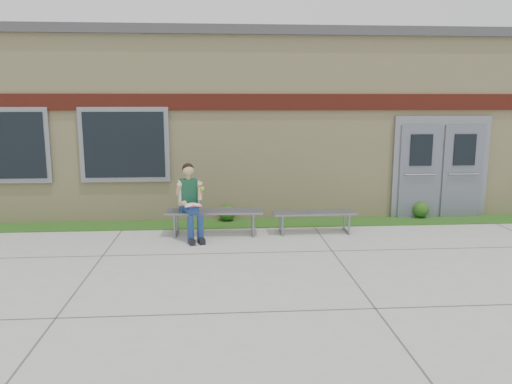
{
  "coord_description": "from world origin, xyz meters",
  "views": [
    {
      "loc": [
        -0.97,
        -7.89,
        2.62
      ],
      "look_at": [
        -0.27,
        1.7,
        0.87
      ],
      "focal_mm": 35.0,
      "sensor_mm": 36.0,
      "label": 1
    }
  ],
  "objects": [
    {
      "name": "grass_strip",
      "position": [
        0.0,
        2.6,
        0.01
      ],
      "size": [
        16.0,
        0.8,
        0.02
      ],
      "primitive_type": "cube",
      "color": "#284D14",
      "rests_on": "ground"
    },
    {
      "name": "ground",
      "position": [
        0.0,
        0.0,
        0.0
      ],
      "size": [
        80.0,
        80.0,
        0.0
      ],
      "primitive_type": "plane",
      "color": "#9E9E99",
      "rests_on": "ground"
    },
    {
      "name": "bench_right",
      "position": [
        0.91,
        1.77,
        0.33
      ],
      "size": [
        1.67,
        0.49,
        0.43
      ],
      "rotation": [
        0.0,
        0.0,
        0.02
      ],
      "color": "slate",
      "rests_on": "ground"
    },
    {
      "name": "shrub_mid",
      "position": [
        -0.82,
        2.85,
        0.19
      ],
      "size": [
        0.35,
        0.35,
        0.35
      ],
      "primitive_type": "sphere",
      "color": "#284D14",
      "rests_on": "grass_strip"
    },
    {
      "name": "girl",
      "position": [
        -1.54,
        1.56,
        0.76
      ],
      "size": [
        0.58,
        0.9,
        1.45
      ],
      "rotation": [
        0.0,
        0.0,
        0.24
      ],
      "color": "navy",
      "rests_on": "ground"
    },
    {
      "name": "bench_left",
      "position": [
        -1.09,
        1.77,
        0.38
      ],
      "size": [
        1.92,
        0.59,
        0.5
      ],
      "rotation": [
        0.0,
        0.0,
        -0.03
      ],
      "color": "slate",
      "rests_on": "ground"
    },
    {
      "name": "shrub_east",
      "position": [
        3.56,
        2.85,
        0.2
      ],
      "size": [
        0.36,
        0.36,
        0.36
      ],
      "primitive_type": "sphere",
      "color": "#284D14",
      "rests_on": "grass_strip"
    },
    {
      "name": "school_building",
      "position": [
        -0.0,
        5.99,
        2.1
      ],
      "size": [
        16.2,
        6.22,
        4.2
      ],
      "color": "beige",
      "rests_on": "ground"
    }
  ]
}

